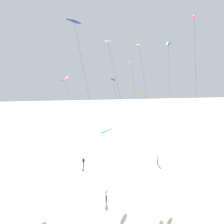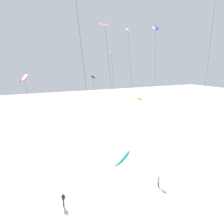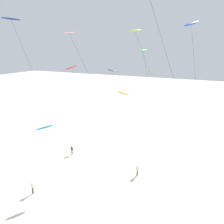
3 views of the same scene
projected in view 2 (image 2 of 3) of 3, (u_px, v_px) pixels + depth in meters
name	position (u px, v px, depth m)	size (l,w,h in m)	color
kite_navy	(76.00, 0.00, 20.91)	(5.75, 6.25, 23.39)	navy
kite_pink	(106.00, 34.00, 28.42)	(7.44, 8.20, 21.83)	pink
kite_green	(112.00, 55.00, 41.77)	(4.48, 5.36, 19.31)	green
kite_orange	(140.00, 100.00, 35.97)	(4.24, 4.55, 13.37)	orange
kite_red	(24.00, 79.00, 34.08)	(4.08, 4.96, 16.35)	red
kite_teal	(122.00, 159.00, 25.23)	(3.06, 2.92, 9.52)	teal
kite_black	(93.00, 79.00, 37.96)	(4.33, 4.95, 16.03)	black
kite_lime	(128.00, 33.00, 37.58)	(7.64, 8.82, 22.43)	#8CD833
kite_blue	(156.00, 29.00, 44.17)	(4.68, 5.57, 23.75)	blue
kite_magenta	(215.00, 6.00, 30.74)	(8.05, 9.44, 25.04)	#D8339E
kite_flyer_nearest	(63.00, 199.00, 33.74)	(0.70, 0.69, 1.67)	#4C4738
kite_flyer_furthest	(159.00, 181.00, 38.75)	(0.59, 0.56, 1.67)	#4C4738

